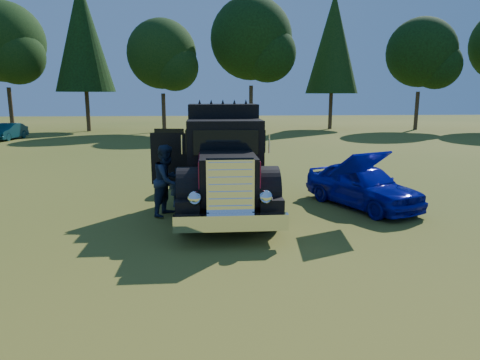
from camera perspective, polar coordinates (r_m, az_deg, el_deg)
name	(u,v)px	position (r m, az deg, el deg)	size (l,w,h in m)	color
ground	(214,230)	(10.62, -3.55, -6.66)	(120.00, 120.00, 0.00)	#3D5017
treeline	(168,38)	(38.26, -9.54, 18.15)	(74.00, 24.04, 14.29)	#2D2116
diamond_t_truck	(224,165)	(12.39, -2.12, 2.03)	(3.37, 7.16, 3.00)	black
hotrod_coupe	(362,185)	(13.12, 15.96, -0.63)	(2.97, 4.31, 1.89)	navy
spectator_near	(177,173)	(12.84, -8.40, 0.87)	(0.71, 0.47, 1.95)	#1A213D
spectator_far	(167,180)	(11.87, -9.69, -0.02)	(0.95, 0.74, 1.95)	#1A1F3E
distant_teal_car	(8,132)	(36.40, -28.56, 5.69)	(1.28, 3.67, 1.21)	#093B37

